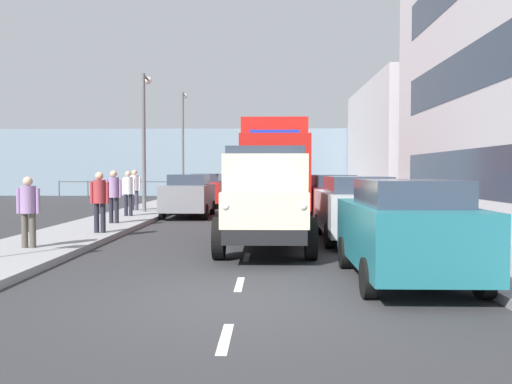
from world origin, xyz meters
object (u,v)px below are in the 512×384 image
at_px(truck_vintage_cream, 265,200).
at_px(lorry_cargo_red, 274,166).
at_px(car_silver_kerbside_1, 355,207).
at_px(lamp_post_promenade, 145,129).
at_px(car_teal_kerbside_near, 405,229).
at_px(car_red_oppositeside_1, 207,190).
at_px(car_maroon_kerbside_2, 332,197).
at_px(car_grey_oppositeside_0, 189,195).
at_px(pedestrian_strolling, 114,192).
at_px(pedestrian_couple_b, 128,190).
at_px(pedestrian_near_railing, 100,197).
at_px(pedestrian_in_dark_coat, 28,206).
at_px(pedestrian_by_lamp, 135,186).
at_px(lamp_post_far, 183,135).

relative_size(truck_vintage_cream, lorry_cargo_red, 0.69).
height_order(lorry_cargo_red, car_silver_kerbside_1, lorry_cargo_red).
bearing_deg(lamp_post_promenade, car_teal_kerbside_near, 119.27).
relative_size(car_silver_kerbside_1, lamp_post_promenade, 0.77).
bearing_deg(car_red_oppositeside_1, car_maroon_kerbside_2, 124.36).
distance_m(car_grey_oppositeside_0, pedestrian_strolling, 4.48).
relative_size(car_maroon_kerbside_2, car_grey_oppositeside_0, 1.16).
bearing_deg(truck_vintage_cream, lorry_cargo_red, -91.77).
bearing_deg(truck_vintage_cream, lamp_post_promenade, -62.60).
xyz_separation_m(car_red_oppositeside_1, pedestrian_couple_b, (2.11, 7.42, 0.26)).
distance_m(lorry_cargo_red, lamp_post_promenade, 5.76).
bearing_deg(car_silver_kerbside_1, pedestrian_couple_b, -37.83).
bearing_deg(pedestrian_strolling, pedestrian_near_railing, 98.50).
xyz_separation_m(truck_vintage_cream, car_red_oppositeside_1, (3.16, -15.06, -0.28)).
height_order(pedestrian_in_dark_coat, pedestrian_by_lamp, pedestrian_by_lamp).
distance_m(car_teal_kerbside_near, lamp_post_promenade, 15.71).
relative_size(car_silver_kerbside_1, pedestrian_in_dark_coat, 2.80).
bearing_deg(pedestrian_near_railing, car_teal_kerbside_near, 141.06).
height_order(pedestrian_couple_b, lamp_post_promenade, lamp_post_promenade).
xyz_separation_m(car_grey_oppositeside_0, pedestrian_strolling, (1.85, 4.07, 0.28)).
distance_m(car_maroon_kerbside_2, pedestrian_in_dark_coat, 10.86).
bearing_deg(car_grey_oppositeside_0, pedestrian_by_lamp, -31.63).
bearing_deg(pedestrian_strolling, pedestrian_in_dark_coat, 87.34).
relative_size(car_teal_kerbside_near, car_silver_kerbside_1, 0.88).
bearing_deg(pedestrian_in_dark_coat, car_red_oppositeside_1, -97.61).
xyz_separation_m(truck_vintage_cream, car_grey_oppositeside_0, (3.16, -8.94, -0.28)).
xyz_separation_m(lorry_cargo_red, car_maroon_kerbside_2, (-2.09, 2.19, -1.18)).
height_order(pedestrian_couple_b, lamp_post_far, lamp_post_far).
relative_size(pedestrian_in_dark_coat, lamp_post_far, 0.23).
bearing_deg(pedestrian_in_dark_coat, pedestrian_by_lamp, -87.47).
relative_size(car_maroon_kerbside_2, pedestrian_near_railing, 2.69).
bearing_deg(lamp_post_promenade, lorry_cargo_red, 171.01).
relative_size(car_teal_kerbside_near, car_red_oppositeside_1, 0.90).
distance_m(truck_vintage_cream, pedestrian_by_lamp, 12.03).
height_order(car_teal_kerbside_near, car_maroon_kerbside_2, same).
relative_size(car_grey_oppositeside_0, lamp_post_promenade, 0.68).
xyz_separation_m(truck_vintage_cream, car_teal_kerbside_near, (-2.38, 3.49, -0.28)).
bearing_deg(pedestrian_strolling, lamp_post_promenade, -88.08).
xyz_separation_m(car_silver_kerbside_1, lamp_post_far, (7.89, -20.40, 3.29)).
height_order(car_teal_kerbside_near, car_grey_oppositeside_0, same).
bearing_deg(car_grey_oppositeside_0, pedestrian_strolling, 65.52).
height_order(car_silver_kerbside_1, pedestrian_couple_b, pedestrian_couple_b).
bearing_deg(pedestrian_near_railing, pedestrian_couple_b, -83.05).
bearing_deg(pedestrian_in_dark_coat, lorry_cargo_red, -119.36).
height_order(car_silver_kerbside_1, car_red_oppositeside_1, same).
bearing_deg(pedestrian_strolling, lamp_post_far, -88.34).
relative_size(truck_vintage_cream, car_silver_kerbside_1, 1.27).
xyz_separation_m(pedestrian_in_dark_coat, lamp_post_far, (0.24, -22.84, 3.10)).
bearing_deg(lorry_cargo_red, truck_vintage_cream, 88.23).
xyz_separation_m(car_red_oppositeside_1, lamp_post_far, (2.35, -7.04, 3.29)).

